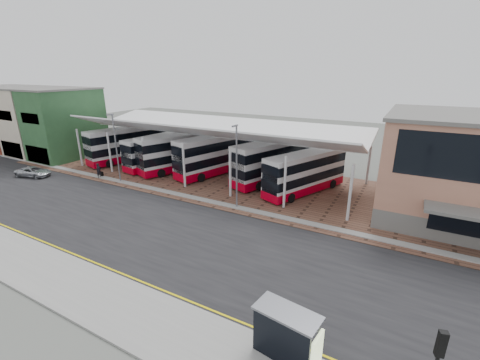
{
  "coord_description": "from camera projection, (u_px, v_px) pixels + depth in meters",
  "views": [
    {
      "loc": [
        16.04,
        -18.66,
        12.62
      ],
      "look_at": [
        1.85,
        7.23,
        2.54
      ],
      "focal_mm": 24.0,
      "sensor_mm": 36.0,
      "label": 1
    }
  ],
  "objects": [
    {
      "name": "bus_3",
      "position": [
        217.0,
        155.0,
        40.87
      ],
      "size": [
        5.98,
        12.12,
        4.88
      ],
      "rotation": [
        0.0,
        0.0,
        -0.29
      ],
      "color": "silver",
      "rests_on": "forecourt"
    },
    {
      "name": "bus_5",
      "position": [
        305.0,
        173.0,
        34.42
      ],
      "size": [
        6.38,
        10.74,
        4.38
      ],
      "rotation": [
        0.0,
        0.0,
        -0.4
      ],
      "color": "silver",
      "rests_on": "forecourt"
    },
    {
      "name": "pedestrian",
      "position": [
        99.0,
        171.0,
        39.39
      ],
      "size": [
        0.44,
        0.68,
        1.85
      ],
      "primitive_type": "imported",
      "rotation": [
        0.0,
        0.0,
        1.57
      ],
      "color": "black",
      "rests_on": "forecourt"
    },
    {
      "name": "lamp_east",
      "position": [
        236.0,
        165.0,
        29.75
      ],
      "size": [
        0.16,
        0.9,
        8.07
      ],
      "color": "slate",
      "rests_on": "ground"
    },
    {
      "name": "yellow_line_far",
      "position": [
        115.0,
        271.0,
        21.29
      ],
      "size": [
        120.0,
        0.12,
        0.01
      ],
      "primitive_type": "cube",
      "color": "#EDD202",
      "rests_on": "road"
    },
    {
      "name": "lamp_west",
      "position": [
        116.0,
        146.0,
        37.03
      ],
      "size": [
        0.16,
        0.9,
        8.07
      ],
      "color": "slate",
      "rests_on": "ground"
    },
    {
      "name": "ground",
      "position": [
        179.0,
        230.0,
        26.86
      ],
      "size": [
        140.0,
        140.0,
        0.0
      ],
      "primitive_type": "plane",
      "color": "#51544D"
    },
    {
      "name": "road",
      "position": [
        171.0,
        235.0,
        26.03
      ],
      "size": [
        120.0,
        14.0,
        0.02
      ],
      "primitive_type": "cube",
      "color": "black",
      "rests_on": "ground"
    },
    {
      "name": "bus_0",
      "position": [
        128.0,
        144.0,
        46.69
      ],
      "size": [
        5.63,
        12.09,
        4.86
      ],
      "rotation": [
        0.0,
        0.0,
        -0.26
      ],
      "color": "silver",
      "rests_on": "forecourt"
    },
    {
      "name": "north_kerb",
      "position": [
        219.0,
        203.0,
        31.98
      ],
      "size": [
        120.0,
        0.8,
        0.14
      ],
      "primitive_type": "cube",
      "color": "gray",
      "rests_on": "ground"
    },
    {
      "name": "canopy",
      "position": [
        210.0,
        129.0,
        39.28
      ],
      "size": [
        37.0,
        11.63,
        7.07
      ],
      "color": "silver",
      "rests_on": "ground"
    },
    {
      "name": "silver_car",
      "position": [
        33.0,
        172.0,
        40.2
      ],
      "size": [
        4.72,
        3.08,
        1.21
      ],
      "primitive_type": "imported",
      "rotation": [
        0.0,
        0.0,
        1.84
      ],
      "color": "#ACAFB5",
      "rests_on": "road"
    },
    {
      "name": "shop_cream",
      "position": [
        40.0,
        121.0,
        50.92
      ],
      "size": [
        6.4,
        10.2,
        10.22
      ],
      "color": "beige",
      "rests_on": "ground"
    },
    {
      "name": "bus_1",
      "position": [
        159.0,
        151.0,
        43.97
      ],
      "size": [
        3.88,
        10.64,
        4.29
      ],
      "rotation": [
        0.0,
        0.0,
        -0.15
      ],
      "color": "silver",
      "rests_on": "forecourt"
    },
    {
      "name": "suitcase",
      "position": [
        102.0,
        174.0,
        40.12
      ],
      "size": [
        0.36,
        0.25,
        0.61
      ],
      "primitive_type": "cube",
      "color": "black",
      "rests_on": "forecourt"
    },
    {
      "name": "bus_shelter",
      "position": [
        289.0,
        335.0,
        14.05
      ],
      "size": [
        3.18,
        1.79,
        2.42
      ],
      "rotation": [
        0.0,
        0.0,
        -0.14
      ],
      "color": "black",
      "rests_on": "sidewalk"
    },
    {
      "name": "sidewalk",
      "position": [
        84.0,
        290.0,
        19.37
      ],
      "size": [
        120.0,
        4.0,
        0.14
      ],
      "primitive_type": "cube",
      "color": "gray",
      "rests_on": "ground"
    },
    {
      "name": "bus_2",
      "position": [
        181.0,
        152.0,
        42.28
      ],
      "size": [
        6.72,
        11.77,
        4.78
      ],
      "rotation": [
        0.0,
        0.0,
        -0.37
      ],
      "color": "silver",
      "rests_on": "forecourt"
    },
    {
      "name": "shop_green",
      "position": [
        66.0,
        124.0,
        47.96
      ],
      "size": [
        6.4,
        10.2,
        10.22
      ],
      "color": "#2D5A31",
      "rests_on": "ground"
    },
    {
      "name": "forecourt",
      "position": [
        265.0,
        187.0,
        36.73
      ],
      "size": [
        72.0,
        16.0,
        0.06
      ],
      "primitive_type": "cube",
      "color": "brown",
      "rests_on": "ground"
    },
    {
      "name": "shop_brick",
      "position": [
        17.0,
        118.0,
        53.88
      ],
      "size": [
        6.4,
        10.2,
        10.22
      ],
      "color": "maroon",
      "rests_on": "ground"
    },
    {
      "name": "yellow_line_near",
      "position": [
        111.0,
        273.0,
        21.04
      ],
      "size": [
        120.0,
        0.12,
        0.01
      ],
      "primitive_type": "cube",
      "color": "#EDD202",
      "rests_on": "road"
    },
    {
      "name": "bus_4",
      "position": [
        274.0,
        161.0,
        37.96
      ],
      "size": [
        6.52,
        11.99,
        4.85
      ],
      "rotation": [
        0.0,
        0.0,
        -0.34
      ],
      "color": "silver",
      "rests_on": "forecourt"
    }
  ]
}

